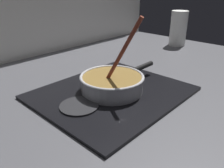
% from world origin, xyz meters
% --- Properties ---
extents(ground, '(2.40, 1.60, 0.04)m').
position_xyz_m(ground, '(0.00, 0.00, -0.02)').
color(ground, '#4C4C51').
extents(hob_plate, '(0.56, 0.48, 0.01)m').
position_xyz_m(hob_plate, '(0.13, 0.10, 0.01)').
color(hob_plate, black).
rests_on(hob_plate, ground).
extents(burner_ring, '(0.19, 0.19, 0.01)m').
position_xyz_m(burner_ring, '(0.13, 0.10, 0.02)').
color(burner_ring, '#592D0C').
rests_on(burner_ring, hob_plate).
extents(spare_burner, '(0.14, 0.14, 0.01)m').
position_xyz_m(spare_burner, '(-0.04, 0.10, 0.01)').
color(spare_burner, '#262628').
rests_on(spare_burner, hob_plate).
extents(cooking_pan, '(0.39, 0.25, 0.30)m').
position_xyz_m(cooking_pan, '(0.13, 0.10, 0.05)').
color(cooking_pan, silver).
rests_on(cooking_pan, hob_plate).
extents(paper_towel_roll, '(0.11, 0.11, 0.23)m').
position_xyz_m(paper_towel_roll, '(1.00, 0.29, 0.12)').
color(paper_towel_roll, white).
rests_on(paper_towel_roll, ground).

